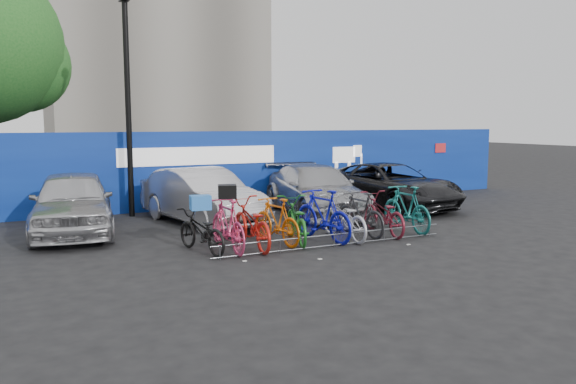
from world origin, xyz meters
TOP-DOWN VIEW (x-y plane):
  - ground at (0.00, 0.00)m, footprint 100.00×100.00m
  - hoarding at (0.01, 6.00)m, footprint 22.00×0.18m
  - lamppost at (-3.20, 5.40)m, footprint 0.25×0.50m
  - bike_rack at (-0.00, -0.60)m, footprint 5.60×0.03m
  - car_0 at (-4.93, 3.44)m, footprint 2.33×4.70m
  - car_1 at (-1.73, 3.40)m, footprint 2.49×4.67m
  - car_2 at (1.74, 3.45)m, footprint 2.58×5.10m
  - car_3 at (4.48, 3.57)m, footprint 2.88×5.25m
  - bike_0 at (-2.74, 0.18)m, footprint 1.00×1.81m
  - bike_1 at (-2.20, 0.04)m, footprint 0.56×1.88m
  - bike_2 at (-1.66, 0.09)m, footprint 0.75×2.06m
  - bike_3 at (-1.00, 0.21)m, footprint 0.76×1.81m
  - bike_4 at (-0.55, 0.17)m, footprint 1.15×2.05m
  - bike_5 at (0.10, 0.08)m, footprint 0.85×2.05m
  - bike_6 at (0.59, 0.02)m, footprint 0.67×1.92m
  - bike_7 at (1.17, 0.18)m, footprint 0.62×1.80m
  - bike_8 at (1.75, 0.09)m, footprint 0.84×1.97m
  - bike_9 at (2.48, 0.14)m, footprint 0.61×1.94m
  - cargo_crate at (-2.74, 0.18)m, footprint 0.45×0.36m
  - cargo_topcase at (-2.20, 0.04)m, footprint 0.46×0.44m

SIDE VIEW (x-z plane):
  - ground at x=0.00m, z-range 0.00..0.00m
  - bike_rack at x=0.00m, z-range 0.01..0.31m
  - bike_0 at x=-2.74m, z-range 0.00..0.90m
  - bike_8 at x=1.75m, z-range 0.00..1.00m
  - bike_6 at x=0.59m, z-range 0.00..1.01m
  - bike_4 at x=-0.55m, z-range 0.00..1.02m
  - bike_3 at x=-1.00m, z-range 0.00..1.05m
  - bike_7 at x=1.17m, z-range 0.00..1.07m
  - bike_2 at x=-1.66m, z-range 0.00..1.08m
  - bike_1 at x=-2.20m, z-range 0.00..1.12m
  - bike_9 at x=2.48m, z-range 0.00..1.16m
  - bike_5 at x=0.10m, z-range 0.00..1.19m
  - car_3 at x=4.48m, z-range 0.00..1.39m
  - car_2 at x=1.74m, z-range 0.00..1.42m
  - car_1 at x=-1.73m, z-range 0.00..1.46m
  - car_0 at x=-4.93m, z-range 0.00..1.54m
  - cargo_crate at x=-2.74m, z-range 0.90..1.20m
  - hoarding at x=0.01m, z-range 0.00..2.40m
  - cargo_topcase at x=-2.20m, z-range 1.12..1.40m
  - lamppost at x=-3.20m, z-range 0.22..6.33m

